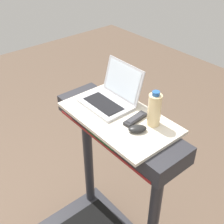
{
  "coord_description": "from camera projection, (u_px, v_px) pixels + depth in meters",
  "views": [
    {
      "loc": [
        1.04,
        -0.23,
        2.18
      ],
      "look_at": [
        0.0,
        0.65,
        1.23
      ],
      "focal_mm": 47.71,
      "sensor_mm": 36.0,
      "label": 1
    }
  ],
  "objects": [
    {
      "name": "desk_board",
      "position": [
        119.0,
        117.0,
        1.72
      ],
      "size": [
        0.69,
        0.4,
        0.02
      ],
      "primitive_type": "cube",
      "color": "beige",
      "rests_on": "treadmill_base"
    },
    {
      "name": "laptop",
      "position": [
        111.0,
        96.0,
        1.8
      ],
      "size": [
        0.31,
        0.28,
        0.23
      ],
      "rotation": [
        0.0,
        0.0,
        -0.01
      ],
      "color": "#B7B7BC",
      "rests_on": "desk_board"
    },
    {
      "name": "computer_mouse",
      "position": [
        137.0,
        129.0,
        1.59
      ],
      "size": [
        0.1,
        0.12,
        0.03
      ],
      "primitive_type": "ellipsoid",
      "rotation": [
        0.0,
        0.0,
        -0.56
      ],
      "color": "black",
      "rests_on": "desk_board"
    },
    {
      "name": "water_bottle",
      "position": [
        154.0,
        109.0,
        1.6
      ],
      "size": [
        0.07,
        0.07,
        0.21
      ],
      "color": "beige",
      "rests_on": "desk_board"
    },
    {
      "name": "tv_remote",
      "position": [
        135.0,
        119.0,
        1.67
      ],
      "size": [
        0.06,
        0.16,
        0.02
      ],
      "color": "#232326",
      "rests_on": "desk_board"
    }
  ]
}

